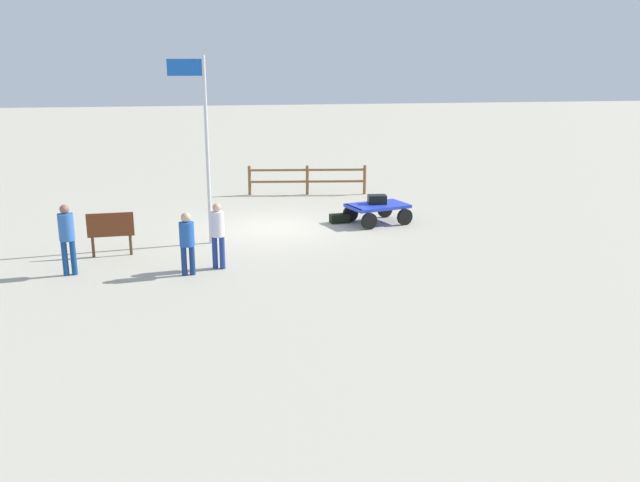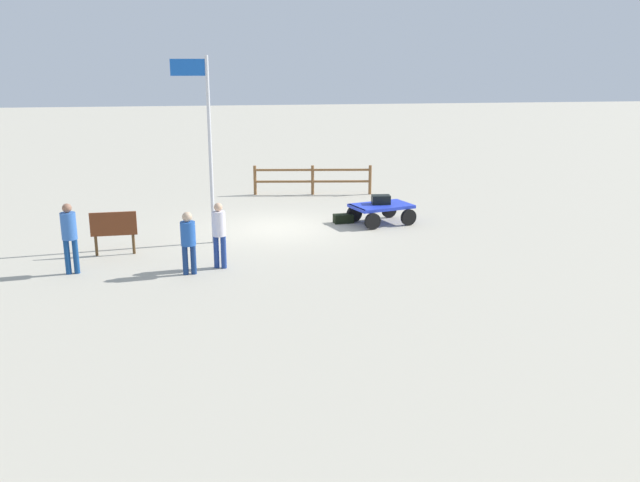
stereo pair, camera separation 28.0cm
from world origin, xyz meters
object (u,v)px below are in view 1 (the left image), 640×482
at_px(worker_trailing, 187,238).
at_px(suitcase_navy, 377,199).
at_px(worker_lead, 218,231).
at_px(worker_supervisor, 67,233).
at_px(suitcase_grey, 340,218).
at_px(flagpole, 203,136).
at_px(luggage_cart, 377,209).
at_px(signboard, 111,227).

bearing_deg(worker_trailing, suitcase_navy, -142.35).
bearing_deg(worker_lead, worker_supervisor, -1.21).
distance_m(suitcase_grey, flagpole, 5.57).
xyz_separation_m(luggage_cart, suitcase_navy, (-0.03, -0.11, 0.31)).
distance_m(luggage_cart, suitcase_navy, 0.33).
xyz_separation_m(suitcase_grey, worker_lead, (4.07, 4.41, 0.86)).
relative_size(suitcase_navy, flagpole, 0.12).
xyz_separation_m(worker_supervisor, flagpole, (-3.42, -2.49, 2.04)).
xyz_separation_m(suitcase_grey, flagpole, (4.33, 1.84, 2.98)).
bearing_deg(worker_lead, flagpole, -84.32).
relative_size(worker_lead, worker_supervisor, 0.95).
bearing_deg(worker_trailing, worker_lead, -150.93).
bearing_deg(worker_trailing, signboard, -45.33).
relative_size(luggage_cart, worker_lead, 1.27).
height_order(worker_lead, flagpole, flagpole).
relative_size(worker_supervisor, signboard, 1.45).
bearing_deg(worker_lead, signboard, -30.54).
relative_size(suitcase_navy, worker_trailing, 0.39).
distance_m(luggage_cart, worker_supervisor, 9.83).
relative_size(luggage_cart, flagpole, 0.41).
relative_size(suitcase_navy, worker_lead, 0.37).
distance_m(luggage_cart, worker_trailing, 7.57).
distance_m(suitcase_grey, worker_lead, 6.06).
xyz_separation_m(suitcase_grey, signboard, (6.92, 2.73, 0.65)).
xyz_separation_m(worker_supervisor, signboard, (-0.83, -1.60, -0.28)).
bearing_deg(worker_trailing, flagpole, -99.67).
bearing_deg(worker_lead, luggage_cart, -141.86).
xyz_separation_m(suitcase_navy, suitcase_grey, (1.22, -0.16, -0.63)).
bearing_deg(suitcase_navy, signboard, 17.52).
xyz_separation_m(suitcase_grey, worker_trailing, (4.84, 4.83, 0.80)).
distance_m(worker_lead, signboard, 3.31).
distance_m(worker_lead, worker_supervisor, 3.68).
bearing_deg(suitcase_navy, worker_lead, 38.75).
bearing_deg(worker_trailing, suitcase_grey, -135.04).
bearing_deg(signboard, luggage_cart, -163.16).
bearing_deg(suitcase_grey, flagpole, 23.04).
bearing_deg(worker_supervisor, signboard, -117.43).
height_order(luggage_cart, flagpole, flagpole).
bearing_deg(luggage_cart, suitcase_grey, -13.00).
xyz_separation_m(luggage_cart, suitcase_grey, (1.19, -0.27, -0.32)).
bearing_deg(worker_trailing, worker_supervisor, -9.81).
height_order(worker_lead, worker_supervisor, worker_supervisor).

